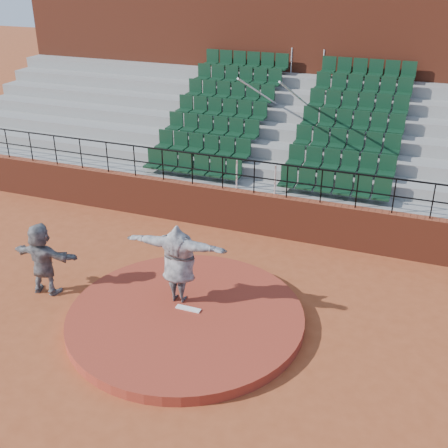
# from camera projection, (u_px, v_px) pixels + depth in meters

# --- Properties ---
(ground) EXTENTS (90.00, 90.00, 0.00)m
(ground) POSITION_uv_depth(u_px,v_px,m) (186.00, 321.00, 13.11)
(ground) COLOR #9A4522
(ground) RESTS_ON ground
(pitchers_mound) EXTENTS (5.50, 5.50, 0.25)m
(pitchers_mound) POSITION_uv_depth(u_px,v_px,m) (186.00, 317.00, 13.06)
(pitchers_mound) COLOR maroon
(pitchers_mound) RESTS_ON ground
(pitching_rubber) EXTENTS (0.60, 0.15, 0.03)m
(pitching_rubber) POSITION_uv_depth(u_px,v_px,m) (188.00, 309.00, 13.12)
(pitching_rubber) COLOR white
(pitching_rubber) RESTS_ON pitchers_mound
(boundary_wall) EXTENTS (24.00, 0.30, 1.30)m
(boundary_wall) POSITION_uv_depth(u_px,v_px,m) (253.00, 212.00, 17.03)
(boundary_wall) COLOR maroon
(boundary_wall) RESTS_ON ground
(wall_railing) EXTENTS (24.04, 0.05, 1.03)m
(wall_railing) POSITION_uv_depth(u_px,v_px,m) (254.00, 170.00, 16.42)
(wall_railing) COLOR black
(wall_railing) RESTS_ON boundary_wall
(seating_deck) EXTENTS (24.00, 5.97, 4.63)m
(seating_deck) POSITION_uv_depth(u_px,v_px,m) (286.00, 152.00, 19.74)
(seating_deck) COLOR gray
(seating_deck) RESTS_ON ground
(press_box_facade) EXTENTS (24.00, 3.00, 7.10)m
(press_box_facade) POSITION_uv_depth(u_px,v_px,m) (315.00, 70.00, 22.14)
(press_box_facade) COLOR maroon
(press_box_facade) RESTS_ON ground
(pitcher) EXTENTS (2.47, 0.79, 1.99)m
(pitcher) POSITION_uv_depth(u_px,v_px,m) (178.00, 263.00, 13.08)
(pitcher) COLOR black
(pitcher) RESTS_ON pitchers_mound
(fielder) EXTENTS (1.79, 0.65, 1.90)m
(fielder) POSITION_uv_depth(u_px,v_px,m) (42.00, 259.00, 13.86)
(fielder) COLOR black
(fielder) RESTS_ON ground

